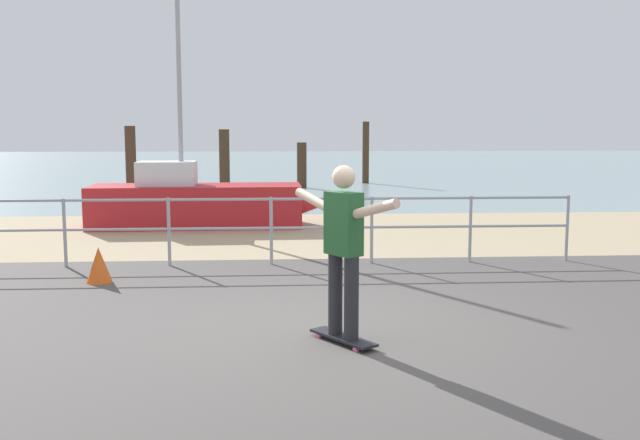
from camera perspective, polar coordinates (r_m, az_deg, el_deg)
ground_plane at (r=6.52m, az=1.22°, el=-11.25°), size 24.00×10.00×0.04m
beach_strip at (r=14.32m, az=-1.55°, el=-1.05°), size 24.00×6.00×0.04m
sea_surface at (r=42.21m, az=-3.02°, el=4.44°), size 72.00×50.00×0.04m
railing_fence at (r=10.87m, az=-7.98°, el=-0.07°), size 10.82×0.05×1.05m
sailboat at (r=15.31m, az=-9.24°, el=1.37°), size 4.97×1.48×5.35m
skateboard at (r=6.98m, az=1.86°, el=-9.40°), size 0.62×0.77×0.08m
skateboarder at (r=6.77m, az=1.89°, el=-1.68°), size 0.89×1.24×1.65m
groyne_post_0 at (r=21.03m, az=-14.86°, el=4.33°), size 0.30×0.30×2.16m
groyne_post_1 at (r=22.50m, az=-7.64°, el=4.56°), size 0.33×0.33×2.07m
groyne_post_2 at (r=25.19m, az=-1.47°, el=4.38°), size 0.34×0.34×1.61m
groyne_post_3 at (r=27.34m, az=3.67°, el=5.38°), size 0.26×0.26×2.36m
traffic_cone at (r=10.05m, az=-17.25°, el=-3.50°), size 0.36×0.36×0.50m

